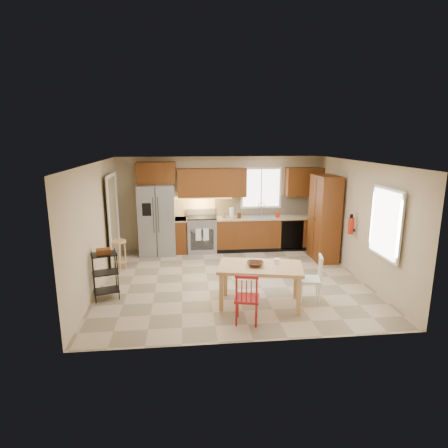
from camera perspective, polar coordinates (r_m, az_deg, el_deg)
name	(u,v)px	position (r m, az deg, el deg)	size (l,w,h in m)	color
floor	(233,280)	(8.11, 1.31, -8.56)	(5.50, 5.50, 0.00)	tan
ceiling	(233,162)	(7.55, 1.41, 9.36)	(5.50, 5.00, 0.02)	silver
wall_back	(221,203)	(10.17, -0.48, 3.22)	(5.50, 0.02, 2.50)	#CCB793
wall_front	(256,263)	(5.36, 4.84, -5.88)	(5.50, 0.02, 2.50)	#CCB793
wall_left	(96,227)	(7.87, -18.91, -0.40)	(0.02, 5.00, 2.50)	#CCB793
wall_right	(360,220)	(8.53, 19.99, 0.52)	(0.02, 5.00, 2.50)	#CCB793
refrigerator	(157,220)	(9.85, -10.15, 0.67)	(0.92, 0.75, 1.82)	gray
range_stove	(202,235)	(9.99, -3.43, -1.62)	(0.76, 0.63, 0.92)	gray
base_cabinet_narrow	(181,235)	(10.00, -6.58, -1.73)	(0.30, 0.60, 0.90)	brown
base_cabinet_run	(269,233)	(10.26, 6.89, -1.36)	(2.92, 0.60, 0.90)	brown
dishwasher	(292,235)	(10.13, 10.35, -1.67)	(0.60, 0.02, 0.78)	black
backsplash	(268,205)	(10.37, 6.65, 2.91)	(2.92, 0.03, 0.55)	beige
upper_over_fridge	(156,173)	(9.86, -10.35, 7.69)	(1.00, 0.35, 0.55)	#622D10
upper_left_block	(212,183)	(9.89, -1.83, 6.30)	(1.80, 0.35, 0.75)	#622D10
upper_right_block	(304,182)	(10.38, 12.14, 6.34)	(1.00, 0.35, 0.75)	#622D10
window_back	(261,188)	(10.26, 5.68, 5.50)	(1.12, 0.04, 1.12)	white
sink	(263,218)	(10.12, 5.91, 0.85)	(0.62, 0.46, 0.16)	gray
undercab_glow	(201,198)	(9.91, -3.54, 3.99)	(1.60, 0.30, 0.01)	#FFBF66
soap_bottle	(277,214)	(10.08, 8.15, 1.53)	(0.09, 0.09, 0.19)	red
paper_towel	(232,213)	(9.90, 1.17, 1.70)	(0.12, 0.12, 0.28)	white
canister_steel	(224,215)	(9.88, 0.02, 1.40)	(0.11, 0.11, 0.18)	gray
canister_wood	(239,216)	(9.91, 2.34, 1.30)	(0.10, 0.10, 0.14)	#4C2614
pantry	(324,218)	(9.52, 15.04, 0.86)	(0.50, 0.95, 2.10)	brown
fire_extinguisher	(351,226)	(8.65, 18.77, -0.25)	(0.12, 0.12, 0.36)	red
window_right	(386,223)	(7.47, 23.43, 0.10)	(0.04, 1.02, 1.32)	white
doorway	(113,222)	(9.14, -16.60, 0.27)	(0.04, 0.95, 2.10)	#8C7A59
dining_table	(260,286)	(6.91, 5.50, -9.31)	(1.49, 0.84, 0.73)	tan
chair_red	(247,297)	(6.23, 3.51, -11.10)	(0.41, 0.41, 0.88)	#A71B19
chair_white	(310,279)	(7.17, 12.97, -8.11)	(0.41, 0.41, 0.88)	white
table_bowl	(255,266)	(6.76, 4.79, -6.43)	(0.30, 0.30, 0.07)	#4C2614
table_jar	(277,262)	(6.92, 8.08, -5.79)	(0.10, 0.10, 0.12)	white
bar_stool	(119,255)	(8.91, -15.68, -4.64)	(0.34, 0.34, 0.71)	tan
utility_cart	(105,275)	(7.44, -17.64, -7.43)	(0.46, 0.36, 0.92)	black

